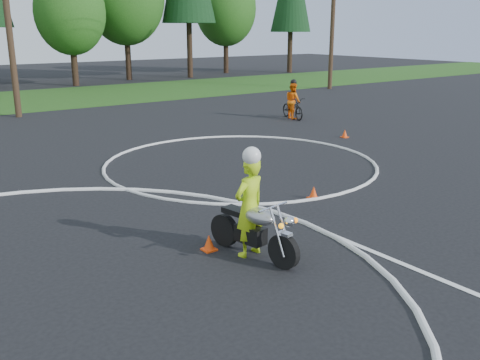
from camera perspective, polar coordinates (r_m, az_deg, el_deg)
course_markings at (r=10.27m, az=-14.35°, el=-6.86°), size 19.05×19.05×0.12m
primary_motorcycle at (r=9.35m, az=1.56°, el=-5.29°), size 0.70×2.01×1.06m
rider_primary_grp at (r=9.29m, az=1.02°, el=-2.56°), size 0.72×0.53×1.97m
rider_second_grp at (r=24.13m, az=5.67°, el=7.98°), size 1.04×1.91×1.75m
traffic_cones at (r=11.33m, az=-0.57°, el=-3.49°), size 20.73×9.52×0.30m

